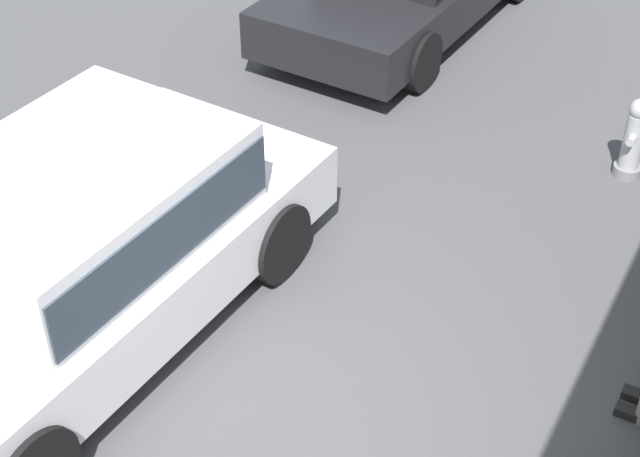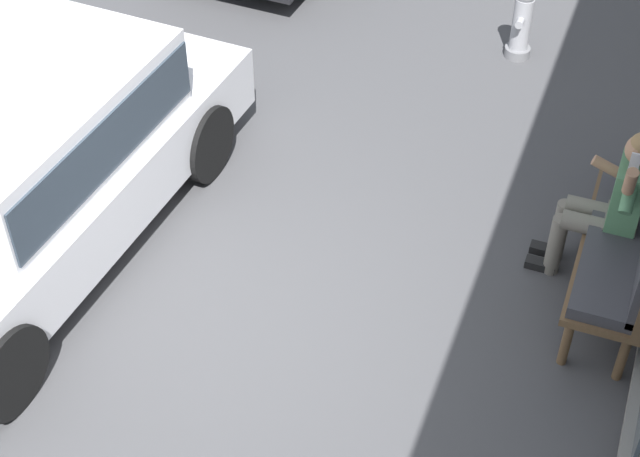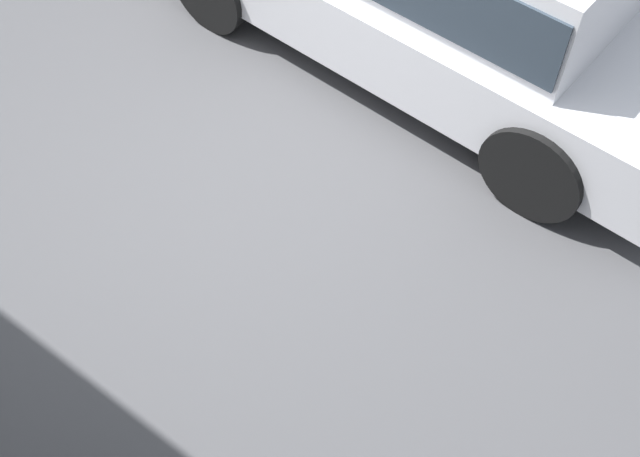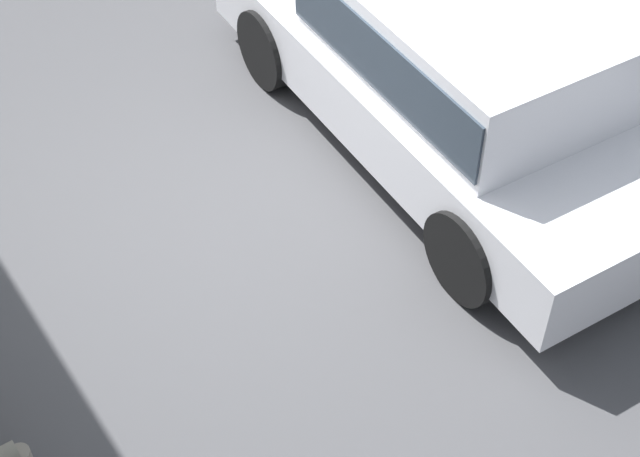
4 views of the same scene
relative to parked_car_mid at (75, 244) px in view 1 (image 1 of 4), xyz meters
The scene contains 3 objects.
ground_plane 1.86m from the parked_car_mid, 80.70° to the left, with size 60.00×60.00×0.00m, color #424244.
parked_car_mid is the anchor object (origin of this frame).
fire_hydrant 5.12m from the parked_car_mid, 142.77° to the left, with size 0.38×0.26×0.81m.
Camera 1 is at (3.73, 2.60, 5.25)m, focal length 55.00 mm.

